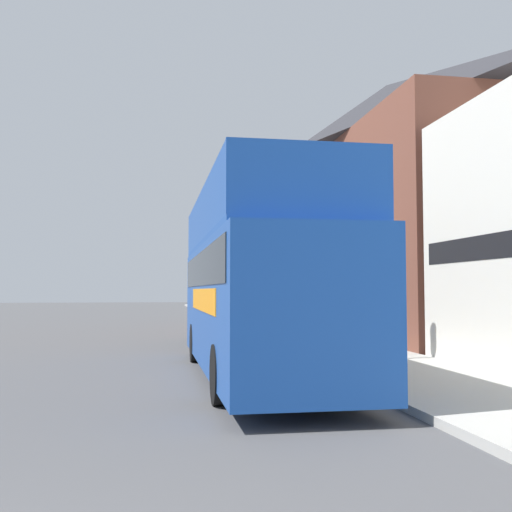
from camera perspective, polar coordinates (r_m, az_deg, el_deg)
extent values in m
plane|color=#4C4C4F|center=(23.96, -15.00, -7.63)|extent=(144.00, 144.00, 0.00)
cube|color=#ADAAA3|center=(21.56, 5.03, -8.04)|extent=(3.34, 108.00, 0.14)
cube|color=brown|center=(26.82, 12.51, 1.25)|extent=(6.00, 18.73, 7.90)
pyramid|color=#2D2D33|center=(27.79, 12.37, 12.60)|extent=(6.00, 18.73, 3.08)
cube|color=#19479E|center=(12.80, 0.08, -4.72)|extent=(2.43, 9.92, 2.53)
cube|color=orange|center=(12.31, 0.47, -4.19)|extent=(2.44, 5.46, 0.45)
cube|color=black|center=(12.80, 0.08, -1.29)|extent=(2.45, 9.12, 0.70)
cube|color=#19479E|center=(12.84, 0.08, 1.16)|extent=(2.42, 9.12, 0.10)
cube|color=#19479E|center=(12.75, -5.12, 3.82)|extent=(0.08, 9.12, 1.06)
cube|color=#19479E|center=(13.14, 5.13, 3.61)|extent=(0.08, 9.12, 1.06)
cube|color=#19479E|center=(8.52, 5.25, 7.39)|extent=(2.41, 0.07, 1.06)
cube|color=#19479E|center=(16.69, -2.15, 2.12)|extent=(2.41, 1.39, 1.06)
cylinder|color=black|center=(15.78, -5.74, -8.24)|extent=(0.28, 0.98, 0.98)
cylinder|color=black|center=(16.07, 2.07, -8.16)|extent=(0.28, 0.98, 0.98)
cylinder|color=black|center=(9.89, -3.38, -11.21)|extent=(0.28, 0.98, 0.98)
cylinder|color=black|center=(10.35, 8.86, -10.82)|extent=(0.28, 0.98, 0.98)
cube|color=black|center=(21.15, -2.58, -6.79)|extent=(2.05, 4.09, 0.77)
cube|color=black|center=(21.01, -2.52, -5.01)|extent=(1.71, 2.00, 0.56)
cylinder|color=black|center=(22.25, -5.31, -7.22)|extent=(0.24, 0.67, 0.66)
cylinder|color=black|center=(22.54, -1.05, -7.18)|extent=(0.24, 0.67, 0.66)
cylinder|color=black|center=(19.81, -4.34, -7.70)|extent=(0.24, 0.67, 0.66)
cylinder|color=black|center=(20.14, 0.43, -7.64)|extent=(0.24, 0.67, 0.66)
cylinder|color=black|center=(14.62, 7.30, -2.21)|extent=(0.13, 0.13, 3.97)
cylinder|color=silver|center=(14.83, 7.23, 6.37)|extent=(0.32, 0.32, 0.45)
cone|color=black|center=(14.89, 7.22, 7.64)|extent=(0.35, 0.35, 0.22)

